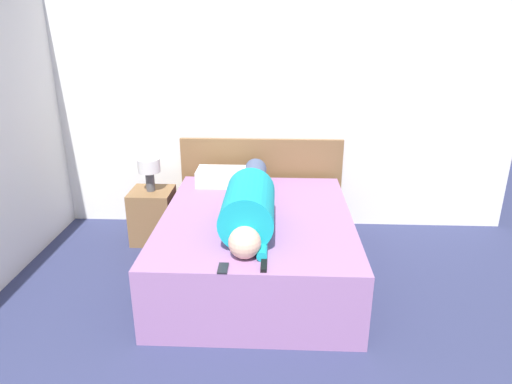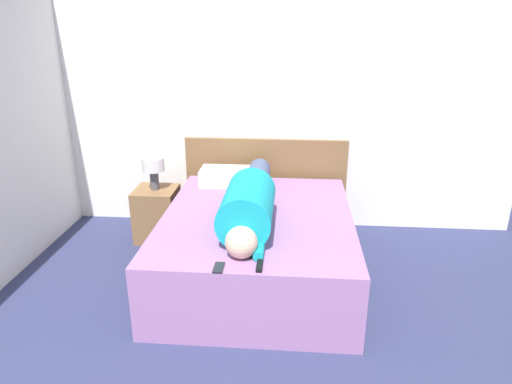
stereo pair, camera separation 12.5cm
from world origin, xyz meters
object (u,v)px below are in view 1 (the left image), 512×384
(table_lamp, at_px, (149,168))
(person_lying, at_px, (250,202))
(bed, at_px, (257,245))
(tv_remote, at_px, (264,265))
(cell_phone, at_px, (223,268))
(nightstand, at_px, (153,215))
(pillow_near_headboard, at_px, (224,177))

(table_lamp, bearing_deg, person_lying, -37.99)
(bed, xyz_separation_m, tv_remote, (0.08, -0.85, 0.29))
(bed, height_order, table_lamp, table_lamp)
(bed, height_order, cell_phone, cell_phone)
(tv_remote, bearing_deg, bed, 95.53)
(nightstand, bearing_deg, table_lamp, 0.00)
(table_lamp, bearing_deg, pillow_near_headboard, 7.25)
(bed, xyz_separation_m, nightstand, (-1.05, 0.64, -0.02))
(table_lamp, distance_m, tv_remote, 1.87)
(table_lamp, distance_m, pillow_near_headboard, 0.71)
(bed, bearing_deg, tv_remote, -84.47)
(nightstand, bearing_deg, tv_remote, -52.78)
(nightstand, xyz_separation_m, table_lamp, (0.00, 0.00, 0.48))
(nightstand, xyz_separation_m, cell_phone, (0.87, -1.53, 0.31))
(pillow_near_headboard, xyz_separation_m, tv_remote, (0.43, -1.57, -0.06))
(nightstand, relative_size, table_lamp, 1.63)
(bed, bearing_deg, cell_phone, -101.27)
(table_lamp, distance_m, person_lying, 1.27)
(nightstand, bearing_deg, cell_phone, -60.32)
(person_lying, xyz_separation_m, tv_remote, (0.13, -0.71, -0.15))
(bed, xyz_separation_m, person_lying, (-0.05, -0.14, 0.45))
(bed, height_order, nightstand, bed)
(bed, height_order, pillow_near_headboard, pillow_near_headboard)
(table_lamp, height_order, person_lying, person_lying)
(person_lying, height_order, tv_remote, person_lying)
(person_lying, height_order, pillow_near_headboard, person_lying)
(pillow_near_headboard, distance_m, cell_phone, 1.62)
(tv_remote, bearing_deg, nightstand, 127.22)
(nightstand, distance_m, cell_phone, 1.78)
(person_lying, bearing_deg, tv_remote, -79.55)
(pillow_near_headboard, distance_m, tv_remote, 1.63)
(table_lamp, relative_size, cell_phone, 2.44)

